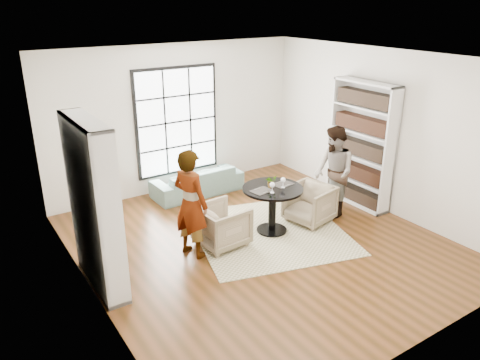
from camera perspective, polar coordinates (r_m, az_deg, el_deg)
ground at (r=7.87m, az=2.52°, el=-7.67°), size 6.00×6.00×0.00m
room_shell at (r=7.76m, az=0.33°, el=2.11°), size 6.00×6.01×6.00m
rug at (r=8.21m, az=3.59°, el=-6.34°), size 3.07×3.07×0.01m
pedestal_table at (r=8.00m, az=3.98°, el=-2.46°), size 1.03×1.03×0.82m
sofa at (r=9.71m, az=-5.21°, el=-0.12°), size 1.90×0.78×0.55m
armchair_left at (r=7.67m, az=-2.23°, el=-5.54°), size 0.82×0.80×0.70m
armchair_right at (r=8.53m, az=8.47°, el=-2.88°), size 0.90×0.88×0.69m
person_left at (r=7.20m, az=-6.03°, el=-2.90°), size 0.61×0.74×1.74m
person_right at (r=8.70m, az=11.37°, el=0.95°), size 0.84×0.97×1.68m
placemat_left at (r=7.76m, az=2.65°, el=-1.32°), size 0.38×0.31×0.01m
placemat_right at (r=8.06m, az=5.21°, el=-0.51°), size 0.38×0.31×0.01m
cutlery_left at (r=7.76m, az=2.65°, el=-1.28°), size 0.17×0.24×0.01m
cutlery_right at (r=8.06m, az=5.21°, el=-0.47°), size 0.17×0.24×0.01m
wine_glass_left at (r=7.65m, az=3.96°, el=-0.64°), size 0.08×0.08×0.19m
wine_glass_right at (r=7.88m, az=5.29°, el=-0.03°), size 0.08×0.08×0.19m
flower_centerpiece at (r=7.89m, az=3.80°, el=-0.18°), size 0.22×0.21×0.21m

